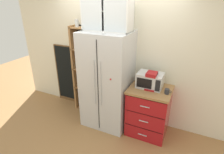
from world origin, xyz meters
The scene contains 11 objects.
ground_plane centered at (0.00, 0.00, 0.00)m, with size 10.57×10.57×0.00m, color #9E7042.
wall_back_cream centered at (0.00, 0.40, 1.27)m, with size 4.89×0.10×2.55m, color silver.
refrigerator centered at (0.00, -0.01, 0.93)m, with size 0.88×0.74×1.86m.
pantry_shelf_column centered at (-0.69, 0.28, 0.98)m, with size 0.47×0.30×2.00m.
counter_cabinet centered at (0.83, 0.03, 0.46)m, with size 0.74×0.67×0.92m.
microwave centered at (0.79, 0.08, 1.05)m, with size 0.44×0.33×0.26m.
coffee_maker centered at (0.83, 0.04, 1.08)m, with size 0.17×0.20×0.31m.
mug_charcoal centered at (1.12, -0.04, 0.97)m, with size 0.11×0.08×0.09m.
bottle_clear centered at (0.83, 0.10, 1.05)m, with size 0.07×0.07×0.28m.
upper_cabinet centered at (0.00, 0.04, 2.18)m, with size 0.84×0.32×0.65m.
chalkboard_menu centered at (-1.24, 0.33, 0.71)m, with size 0.60×0.04×1.40m.
Camera 1 is at (1.44, -2.83, 2.40)m, focal length 29.31 mm.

